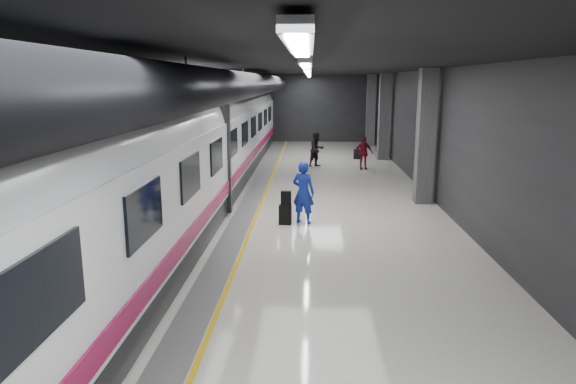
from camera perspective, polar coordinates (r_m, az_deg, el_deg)
ground at (r=15.89m, az=-0.09°, el=-2.66°), size 40.00×40.00×0.00m
platform_hall at (r=16.34m, az=-0.96°, el=10.31°), size 10.02×40.02×4.51m
train at (r=15.97m, az=-11.86°, el=4.72°), size 3.05×38.00×4.05m
traveler_main at (r=14.89m, az=1.73°, el=-0.04°), size 0.78×0.65×1.84m
suitcase_main at (r=14.90m, az=-0.31°, el=-2.53°), size 0.37×0.25×0.58m
shoulder_bag at (r=14.81m, az=-0.23°, el=-0.66°), size 0.31×0.18×0.40m
traveler_far_a at (r=24.98m, az=3.21°, el=4.74°), size 1.03×1.00×1.67m
traveler_far_b at (r=24.44m, az=8.37°, el=4.33°), size 0.96×0.52×1.56m
suitcase_far at (r=27.72m, az=7.68°, el=4.19°), size 0.39×0.30×0.52m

